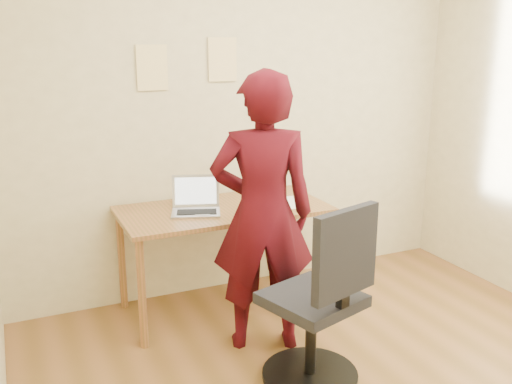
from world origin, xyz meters
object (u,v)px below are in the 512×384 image
phone (266,211)px  office_chair (321,309)px  person (263,214)px  desk (224,220)px  laptop (196,204)px

phone → office_chair: size_ratio=0.13×
office_chair → person: bearing=84.3°
desk → person: 0.58m
laptop → phone: 0.47m
desk → phone: bearing=-43.4°
laptop → person: bearing=-47.1°
phone → laptop: bearing=145.5°
laptop → office_chair: 1.17m
phone → desk: bearing=127.4°
desk → person: person is taller
laptop → phone: laptop is taller
desk → office_chair: 1.10m
laptop → person: 0.59m
desk → phone: (0.22, -0.21, 0.09)m
phone → office_chair: office_chair is taller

